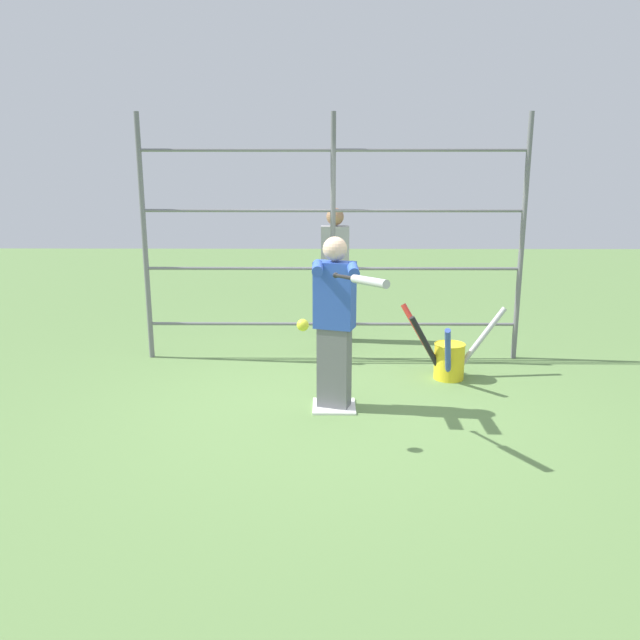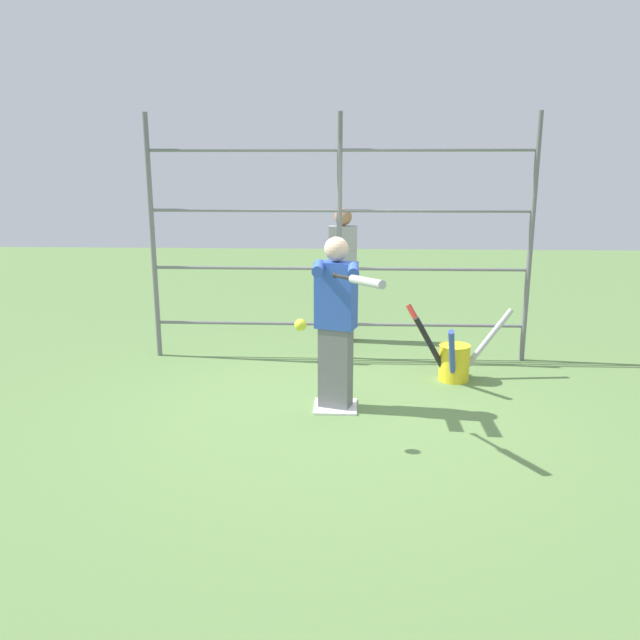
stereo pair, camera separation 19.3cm
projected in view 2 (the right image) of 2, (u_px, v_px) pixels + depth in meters
ground_plane at (335, 407)px, 5.86m from camera, size 24.00×24.00×0.00m
home_plate at (335, 406)px, 5.85m from camera, size 0.40×0.40×0.02m
fence_backstop at (339, 240)px, 7.08m from camera, size 4.36×0.06×2.79m
batter at (336, 318)px, 5.64m from camera, size 0.40×0.63×1.60m
baseball_bat_swinging at (362, 281)px, 4.69m from camera, size 0.41×0.74×0.11m
softball_in_flight at (300, 325)px, 4.84m from camera, size 0.10×0.10×0.10m
bat_bucket at (453, 359)px, 6.56m from camera, size 1.16×0.79×0.77m
bystander_behind_fence at (343, 273)px, 7.94m from camera, size 0.35×0.22×1.71m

